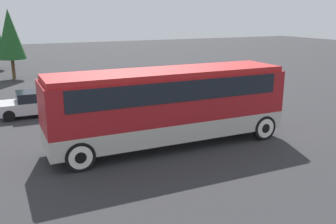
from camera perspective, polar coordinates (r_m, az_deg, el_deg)
ground_plane at (r=16.30m, az=0.00°, el=-5.01°), size 120.00×120.00×0.00m
tour_bus at (r=15.78m, az=0.32°, el=1.80°), size 10.23×2.65×3.28m
parked_car_near at (r=22.84m, az=-1.66°, el=2.61°), size 4.06×1.89×1.40m
parked_car_mid at (r=22.16m, az=-18.54°, el=1.39°), size 4.63×1.84×1.35m
tree_right at (r=34.85m, az=-22.98°, el=10.85°), size 2.38×2.38×5.90m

